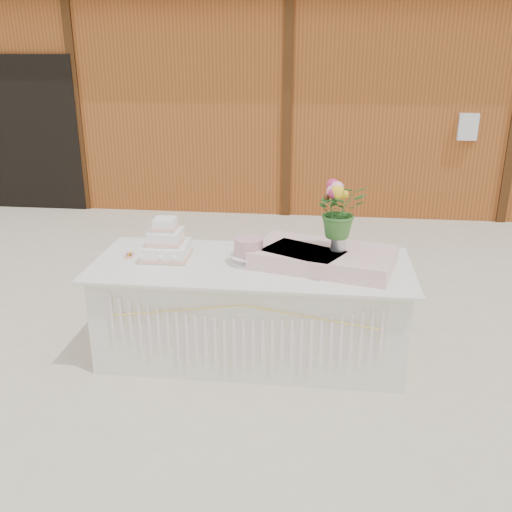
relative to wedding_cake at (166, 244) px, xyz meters
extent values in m
plane|color=beige|center=(0.67, -0.05, -0.88)|extent=(80.00, 80.00, 0.00)
cube|color=#995020|center=(0.67, 5.95, 0.62)|extent=(12.00, 4.00, 3.00)
cube|color=black|center=(-3.53, 3.93, 0.22)|extent=(2.40, 0.08, 2.20)
cube|color=white|center=(0.67, -0.05, -0.50)|extent=(2.28, 0.88, 0.75)
cube|color=white|center=(0.67, -0.05, -0.12)|extent=(2.40, 1.00, 0.02)
cube|color=white|center=(0.00, 0.00, -0.05)|extent=(0.35, 0.35, 0.12)
cube|color=#FFBAA1|center=(0.00, 0.00, -0.08)|extent=(0.36, 0.36, 0.03)
cube|color=white|center=(0.00, 0.00, 0.06)|extent=(0.25, 0.25, 0.11)
cube|color=#FFBAA1|center=(0.00, 0.00, 0.03)|extent=(0.26, 0.26, 0.03)
cube|color=white|center=(0.00, 0.00, 0.16)|extent=(0.16, 0.16, 0.09)
cube|color=#FFBAA1|center=(0.00, 0.00, 0.14)|extent=(0.17, 0.17, 0.03)
cylinder|color=white|center=(0.65, -0.05, -0.10)|extent=(0.24, 0.24, 0.01)
cylinder|color=white|center=(0.65, -0.05, -0.07)|extent=(0.07, 0.07, 0.04)
cylinder|color=white|center=(0.65, -0.05, -0.04)|extent=(0.28, 0.28, 0.01)
cylinder|color=#CE94A0|center=(0.65, -0.05, 0.03)|extent=(0.22, 0.22, 0.13)
cube|color=beige|center=(1.21, -0.03, -0.04)|extent=(1.13, 0.82, 0.13)
cylinder|color=silver|center=(1.31, -0.03, 0.10)|extent=(0.11, 0.11, 0.15)
imported|color=#38702C|center=(1.31, -0.03, 0.37)|extent=(0.45, 0.42, 0.40)
camera|label=1|loc=(1.17, -4.03, 1.44)|focal=40.00mm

